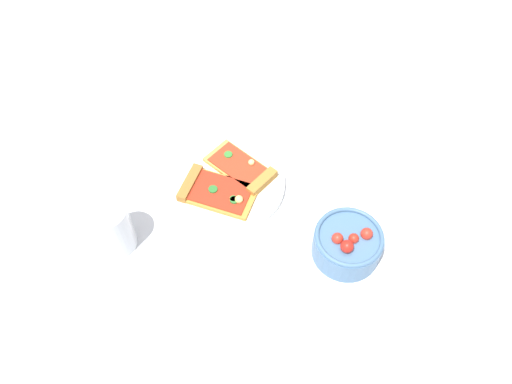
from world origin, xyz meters
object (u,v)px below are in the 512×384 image
object	(u,v)px
soda_glass	(113,229)
pizza_slice_near	(244,170)
paper_napkin	(327,134)
plate	(225,183)
salad_bowl	(347,244)
pizza_slice_far	(214,191)

from	to	relation	value
soda_glass	pizza_slice_near	bearing A→B (deg)	48.89
paper_napkin	pizza_slice_near	bearing A→B (deg)	-132.91
plate	salad_bowl	bearing A→B (deg)	-19.31
salad_bowl	paper_napkin	size ratio (longest dim) A/B	1.03
salad_bowl	plate	bearing A→B (deg)	160.69
pizza_slice_far	soda_glass	xyz separation A→B (m)	(-0.14, -0.15, 0.03)
salad_bowl	soda_glass	size ratio (longest dim) A/B	1.16
soda_glass	pizza_slice_far	bearing A→B (deg)	45.90
pizza_slice_near	soda_glass	distance (m)	0.28
plate	pizza_slice_far	size ratio (longest dim) A/B	1.60
pizza_slice_far	salad_bowl	size ratio (longest dim) A/B	1.20
plate	salad_bowl	xyz separation A→B (m)	(0.26, -0.09, 0.03)
soda_glass	paper_napkin	world-z (taller)	soda_glass
salad_bowl	soda_glass	xyz separation A→B (m)	(-0.41, -0.09, 0.02)
plate	paper_napkin	world-z (taller)	plate
pizza_slice_far	salad_bowl	bearing A→B (deg)	-12.15
plate	soda_glass	distance (m)	0.24
pizza_slice_far	paper_napkin	size ratio (longest dim) A/B	1.25
plate	pizza_slice_near	bearing A→B (deg)	47.52
pizza_slice_far	plate	bearing A→B (deg)	68.66
soda_glass	plate	bearing A→B (deg)	49.15
pizza_slice_far	paper_napkin	distance (m)	0.29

